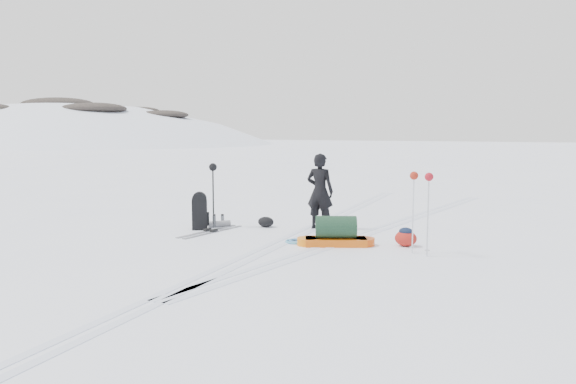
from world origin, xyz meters
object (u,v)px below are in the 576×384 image
expedition_rucksack (202,212)px  skier (320,191)px  ski_poles_black (213,175)px  pulk_sled (336,234)px

expedition_rucksack → skier: bearing=-6.1°
skier → ski_poles_black: 2.52m
pulk_sled → expedition_rucksack: size_ratio=1.70×
pulk_sled → ski_poles_black: (-3.36, 0.66, 1.01)m
skier → ski_poles_black: skier is taller
pulk_sled → expedition_rucksack: (-3.43, 0.30, 0.17)m
skier → ski_poles_black: bearing=19.2°
expedition_rucksack → ski_poles_black: bearing=45.8°
skier → expedition_rucksack: (-2.41, -1.24, -0.47)m
expedition_rucksack → ski_poles_black: (0.07, 0.36, 0.83)m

